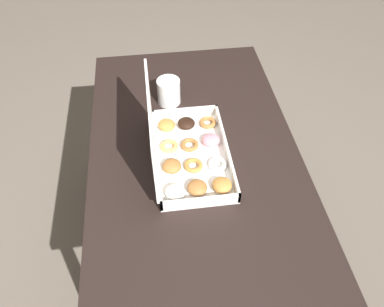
# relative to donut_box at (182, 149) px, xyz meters

# --- Properties ---
(ground_plane) EXTENTS (8.00, 8.00, 0.00)m
(ground_plane) POSITION_rel_donut_box_xyz_m (0.02, -0.04, -0.76)
(ground_plane) COLOR #6B6054
(dining_table) EXTENTS (1.24, 0.71, 0.71)m
(dining_table) POSITION_rel_donut_box_xyz_m (0.02, -0.04, -0.15)
(dining_table) COLOR black
(dining_table) RESTS_ON ground_plane
(donut_box) EXTENTS (0.41, 0.25, 0.26)m
(donut_box) POSITION_rel_donut_box_xyz_m (0.00, 0.00, 0.00)
(donut_box) COLOR white
(donut_box) RESTS_ON dining_table
(coffee_mug) EXTENTS (0.09, 0.09, 0.10)m
(coffee_mug) POSITION_rel_donut_box_xyz_m (0.30, 0.02, 0.00)
(coffee_mug) COLOR white
(coffee_mug) RESTS_ON dining_table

